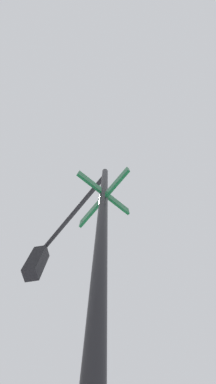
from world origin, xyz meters
TOP-DOWN VIEW (x-y plane):
  - traffic_signal_near at (-5.88, -6.07)m, footprint 2.03×2.30m

SIDE VIEW (x-z plane):
  - traffic_signal_near at x=-5.88m, z-range 1.21..7.24m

